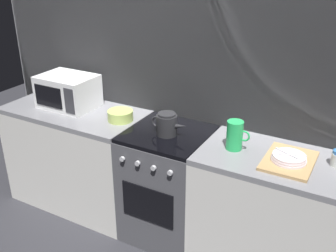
{
  "coord_description": "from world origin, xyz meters",
  "views": [
    {
      "loc": [
        1.26,
        -2.28,
        2.14
      ],
      "look_at": [
        -0.0,
        0.0,
        0.95
      ],
      "focal_mm": 42.2,
      "sensor_mm": 36.0,
      "label": 1
    }
  ],
  "objects_px": {
    "stove_unit": "(168,184)",
    "pitcher": "(235,135)",
    "dish_pile": "(289,159)",
    "microwave": "(68,91)",
    "kettle": "(167,124)",
    "mixing_bowl": "(120,115)"
  },
  "relations": [
    {
      "from": "pitcher",
      "to": "stove_unit",
      "type": "bearing_deg",
      "value": 179.07
    },
    {
      "from": "mixing_bowl",
      "to": "microwave",
      "type": "bearing_deg",
      "value": 176.92
    },
    {
      "from": "stove_unit",
      "to": "pitcher",
      "type": "bearing_deg",
      "value": -0.93
    },
    {
      "from": "stove_unit",
      "to": "mixing_bowl",
      "type": "distance_m",
      "value": 0.65
    },
    {
      "from": "mixing_bowl",
      "to": "pitcher",
      "type": "bearing_deg",
      "value": -1.33
    },
    {
      "from": "stove_unit",
      "to": "dish_pile",
      "type": "height_order",
      "value": "dish_pile"
    },
    {
      "from": "mixing_bowl",
      "to": "dish_pile",
      "type": "height_order",
      "value": "mixing_bowl"
    },
    {
      "from": "pitcher",
      "to": "mixing_bowl",
      "type": "bearing_deg",
      "value": 178.67
    },
    {
      "from": "stove_unit",
      "to": "dish_pile",
      "type": "bearing_deg",
      "value": -1.41
    },
    {
      "from": "stove_unit",
      "to": "microwave",
      "type": "relative_size",
      "value": 1.96
    },
    {
      "from": "microwave",
      "to": "kettle",
      "type": "xyz_separation_m",
      "value": [
        0.99,
        -0.08,
        -0.05
      ]
    },
    {
      "from": "mixing_bowl",
      "to": "pitcher",
      "type": "relative_size",
      "value": 1.0
    },
    {
      "from": "stove_unit",
      "to": "microwave",
      "type": "height_order",
      "value": "microwave"
    },
    {
      "from": "kettle",
      "to": "dish_pile",
      "type": "distance_m",
      "value": 0.87
    },
    {
      "from": "mixing_bowl",
      "to": "dish_pile",
      "type": "relative_size",
      "value": 0.5
    },
    {
      "from": "stove_unit",
      "to": "mixing_bowl",
      "type": "height_order",
      "value": "mixing_bowl"
    },
    {
      "from": "kettle",
      "to": "pitcher",
      "type": "relative_size",
      "value": 1.42
    },
    {
      "from": "microwave",
      "to": "mixing_bowl",
      "type": "height_order",
      "value": "microwave"
    },
    {
      "from": "microwave",
      "to": "pitcher",
      "type": "height_order",
      "value": "microwave"
    },
    {
      "from": "mixing_bowl",
      "to": "stove_unit",
      "type": "bearing_deg",
      "value": -1.8
    },
    {
      "from": "dish_pile",
      "to": "stove_unit",
      "type": "bearing_deg",
      "value": 178.59
    },
    {
      "from": "kettle",
      "to": "pitcher",
      "type": "bearing_deg",
      "value": 3.05
    }
  ]
}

